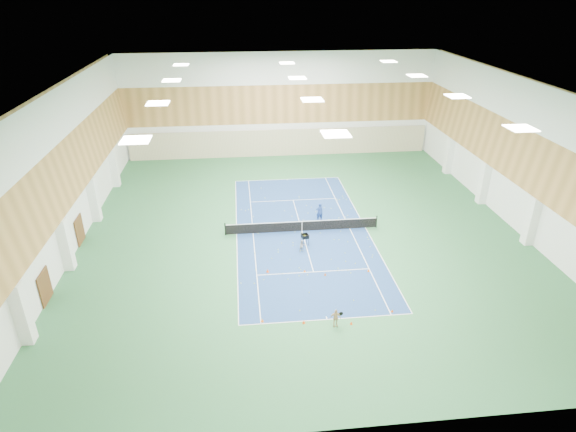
{
  "coord_description": "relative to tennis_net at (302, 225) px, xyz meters",
  "views": [
    {
      "loc": [
        -4.97,
        -35.55,
        18.91
      ],
      "look_at": [
        -1.29,
        -1.06,
        2.0
      ],
      "focal_mm": 30.0,
      "sensor_mm": 36.0,
      "label": 1
    }
  ],
  "objects": [
    {
      "name": "ground",
      "position": [
        0.0,
        0.0,
        -0.55
      ],
      "size": [
        40.0,
        40.0,
        0.0
      ],
      "primitive_type": "plane",
      "color": "#2A6339",
      "rests_on": "ground"
    },
    {
      "name": "room_shell",
      "position": [
        0.0,
        0.0,
        5.45
      ],
      "size": [
        36.0,
        40.0,
        12.0
      ],
      "primitive_type": null,
      "color": "white",
      "rests_on": "ground"
    },
    {
      "name": "wood_cladding",
      "position": [
        0.0,
        0.0,
        7.45
      ],
      "size": [
        36.0,
        40.0,
        8.0
      ],
      "primitive_type": null,
      "color": "#B37F42",
      "rests_on": "room_shell"
    },
    {
      "name": "ceiling_light_grid",
      "position": [
        0.0,
        0.0,
        11.37
      ],
      "size": [
        21.4,
        25.4,
        0.06
      ],
      "primitive_type": null,
      "color": "white",
      "rests_on": "room_shell"
    },
    {
      "name": "court_surface",
      "position": [
        0.0,
        0.0,
        -0.55
      ],
      "size": [
        10.97,
        23.77,
        0.01
      ],
      "primitive_type": "cube",
      "color": "navy",
      "rests_on": "ground"
    },
    {
      "name": "tennis_balls_scatter",
      "position": [
        0.0,
        0.0,
        -0.5
      ],
      "size": [
        10.57,
        22.77,
        0.07
      ],
      "primitive_type": null,
      "color": "#BBD624",
      "rests_on": "ground"
    },
    {
      "name": "tennis_net",
      "position": [
        0.0,
        0.0,
        0.0
      ],
      "size": [
        12.8,
        0.1,
        1.1
      ],
      "primitive_type": null,
      "color": "black",
      "rests_on": "ground"
    },
    {
      "name": "back_curtain",
      "position": [
        0.0,
        19.75,
        1.05
      ],
      "size": [
        35.4,
        0.16,
        3.2
      ],
      "primitive_type": "cube",
      "color": "#C6B793",
      "rests_on": "ground"
    },
    {
      "name": "door_left_a",
      "position": [
        -17.92,
        -8.0,
        0.55
      ],
      "size": [
        0.08,
        1.8,
        2.2
      ],
      "primitive_type": "cube",
      "color": "#593319",
      "rests_on": "ground"
    },
    {
      "name": "door_left_b",
      "position": [
        -17.92,
        0.0,
        0.55
      ],
      "size": [
        0.08,
        1.8,
        2.2
      ],
      "primitive_type": "cube",
      "color": "#593319",
      "rests_on": "ground"
    },
    {
      "name": "coach",
      "position": [
        1.77,
        1.8,
        0.3
      ],
      "size": [
        0.69,
        0.51,
        1.71
      ],
      "primitive_type": "imported",
      "rotation": [
        0.0,
        0.0,
        3.32
      ],
      "color": "navy",
      "rests_on": "ground"
    },
    {
      "name": "child_court",
      "position": [
        -0.43,
        -3.38,
        -0.06
      ],
      "size": [
        0.59,
        0.53,
        0.99
      ],
      "primitive_type": "imported",
      "rotation": [
        0.0,
        0.0,
        0.4
      ],
      "color": "gray",
      "rests_on": "ground"
    },
    {
      "name": "child_apron",
      "position": [
        0.38,
        -12.51,
        0.04
      ],
      "size": [
        0.7,
        0.31,
        1.19
      ],
      "primitive_type": "imported",
      "rotation": [
        0.0,
        0.0,
        -0.02
      ],
      "color": "tan",
      "rests_on": "ground"
    },
    {
      "name": "ball_cart",
      "position": [
        -0.08,
        -2.38,
        -0.07
      ],
      "size": [
        0.67,
        0.67,
        0.97
      ],
      "primitive_type": null,
      "rotation": [
        0.0,
        0.0,
        0.23
      ],
      "color": "black",
      "rests_on": "ground"
    },
    {
      "name": "cone_svc_a",
      "position": [
        -3.31,
        -6.06,
        -0.42
      ],
      "size": [
        0.23,
        0.23,
        0.25
      ],
      "primitive_type": "cone",
      "color": "#FA460D",
      "rests_on": "ground"
    },
    {
      "name": "cone_svc_b",
      "position": [
        -0.63,
        -6.31,
        -0.45
      ],
      "size": [
        0.18,
        0.18,
        0.2
      ],
      "primitive_type": "cone",
      "color": "orange",
      "rests_on": "ground"
    },
    {
      "name": "cone_svc_c",
      "position": [
        0.76,
        -6.92,
        -0.45
      ],
      "size": [
        0.19,
        0.19,
        0.21
      ],
      "primitive_type": "cone",
      "color": "#D94F0B",
      "rests_on": "ground"
    },
    {
      "name": "cone_svc_d",
      "position": [
        3.98,
        -6.76,
        -0.44
      ],
      "size": [
        0.19,
        0.19,
        0.21
      ],
      "primitive_type": "cone",
      "color": "#D9590B",
      "rests_on": "ground"
    },
    {
      "name": "cone_base_a",
      "position": [
        -4.02,
        -11.66,
        -0.43
      ],
      "size": [
        0.21,
        0.21,
        0.23
      ],
      "primitive_type": "cone",
      "color": "#FF630D",
      "rests_on": "ground"
    },
    {
      "name": "cone_base_b",
      "position": [
        -1.49,
        -12.08,
        -0.44
      ],
      "size": [
        0.21,
        0.21,
        0.23
      ],
      "primitive_type": "cone",
      "color": "#FA480D",
      "rests_on": "ground"
    },
    {
      "name": "cone_base_c",
      "position": [
        1.4,
        -12.48,
        -0.45
      ],
      "size": [
        0.18,
        0.18,
        0.19
      ],
      "primitive_type": "cone",
      "color": "#FF490D",
      "rests_on": "ground"
    },
    {
      "name": "cone_base_d",
      "position": [
        4.26,
        -11.56,
        -0.45
      ],
      "size": [
        0.18,
        0.18,
        0.2
      ],
      "primitive_type": "cone",
      "color": "#D7530B",
      "rests_on": "ground"
    }
  ]
}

